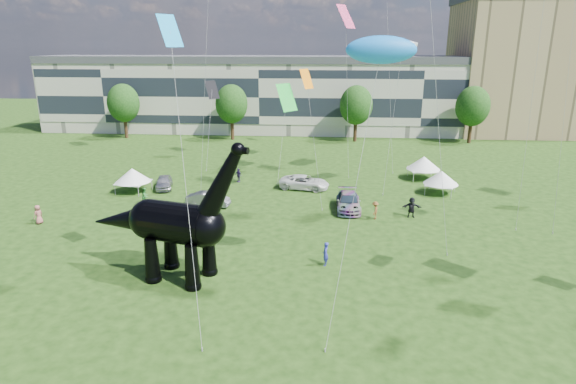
{
  "coord_description": "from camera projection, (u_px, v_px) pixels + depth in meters",
  "views": [
    {
      "loc": [
        3.3,
        -24.37,
        14.97
      ],
      "look_at": [
        0.73,
        8.0,
        5.0
      ],
      "focal_mm": 30.0,
      "sensor_mm": 36.0,
      "label": 1
    }
  ],
  "objects": [
    {
      "name": "gazebo_near",
      "position": [
        441.0,
        178.0,
        49.93
      ],
      "size": [
        4.61,
        4.61,
        2.47
      ],
      "rotation": [
        0.0,
        0.0,
        -0.38
      ],
      "color": "white",
      "rests_on": "ground"
    },
    {
      "name": "car_white",
      "position": [
        304.0,
        182.0,
        51.87
      ],
      "size": [
        5.69,
        3.37,
        1.48
      ],
      "primitive_type": "imported",
      "rotation": [
        0.0,
        0.0,
        1.39
      ],
      "color": "white",
      "rests_on": "ground"
    },
    {
      "name": "ground",
      "position": [
        265.0,
        314.0,
        27.87
      ],
      "size": [
        220.0,
        220.0,
        0.0
      ],
      "primitive_type": "plane",
      "color": "#16330C",
      "rests_on": "ground"
    },
    {
      "name": "tree_mid_left",
      "position": [
        231.0,
        101.0,
        77.44
      ],
      "size": [
        5.2,
        5.2,
        9.44
      ],
      "color": "#382314",
      "rests_on": "ground"
    },
    {
      "name": "tree_far_left",
      "position": [
        123.0,
        100.0,
        78.8
      ],
      "size": [
        5.2,
        5.2,
        9.44
      ],
      "color": "#382314",
      "rests_on": "ground"
    },
    {
      "name": "gazebo_far",
      "position": [
        424.0,
        163.0,
        55.5
      ],
      "size": [
        4.07,
        4.07,
        2.66
      ],
      "rotation": [
        0.0,
        0.0,
        0.07
      ],
      "color": "white",
      "rests_on": "ground"
    },
    {
      "name": "dinosaur_sculpture",
      "position": [
        172.0,
        224.0,
        31.4
      ],
      "size": [
        12.05,
        4.92,
        9.87
      ],
      "rotation": [
        0.0,
        0.0,
        -0.27
      ],
      "color": "black",
      "rests_on": "ground"
    },
    {
      "name": "car_dark",
      "position": [
        348.0,
        202.0,
        45.33
      ],
      "size": [
        2.24,
        5.42,
        1.57
      ],
      "primitive_type": "imported",
      "rotation": [
        0.0,
        0.0,
        0.01
      ],
      "color": "#595960",
      "rests_on": "ground"
    },
    {
      "name": "gazebo_left",
      "position": [
        133.0,
        175.0,
        50.54
      ],
      "size": [
        4.25,
        4.25,
        2.57
      ],
      "rotation": [
        0.0,
        0.0,
        -0.17
      ],
      "color": "white",
      "rests_on": "ground"
    },
    {
      "name": "tree_far_right",
      "position": [
        473.0,
        103.0,
        74.56
      ],
      "size": [
        5.2,
        5.2,
        9.44
      ],
      "color": "#382314",
      "rests_on": "ground"
    },
    {
      "name": "car_silver",
      "position": [
        164.0,
        182.0,
        52.05
      ],
      "size": [
        2.64,
        4.41,
        1.41
      ],
      "primitive_type": "imported",
      "rotation": [
        0.0,
        0.0,
        0.25
      ],
      "color": "#AEAEB2",
      "rests_on": "ground"
    },
    {
      "name": "apartment_block",
      "position": [
        539.0,
        68.0,
        83.55
      ],
      "size": [
        28.0,
        18.0,
        22.0
      ],
      "primitive_type": "cube",
      "color": "tan",
      "rests_on": "ground"
    },
    {
      "name": "terrace_row",
      "position": [
        263.0,
        97.0,
        85.79
      ],
      "size": [
        78.0,
        11.0,
        12.0
      ],
      "primitive_type": "cube",
      "color": "beige",
      "rests_on": "ground"
    },
    {
      "name": "tree_mid_right",
      "position": [
        356.0,
        102.0,
        75.92
      ],
      "size": [
        5.2,
        5.2,
        9.44
      ],
      "color": "#382314",
      "rests_on": "ground"
    },
    {
      "name": "car_grey",
      "position": [
        208.0,
        199.0,
        46.32
      ],
      "size": [
        4.32,
        1.87,
        1.38
      ],
      "primitive_type": "imported",
      "rotation": [
        0.0,
        0.0,
        1.47
      ],
      "color": "slate",
      "rests_on": "ground"
    },
    {
      "name": "visitors",
      "position": [
        235.0,
        216.0,
        41.27
      ],
      "size": [
        44.34,
        37.6,
        1.88
      ],
      "color": "#2A2F9D",
      "rests_on": "ground"
    }
  ]
}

